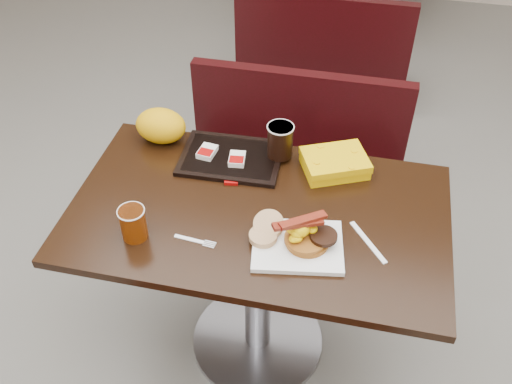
% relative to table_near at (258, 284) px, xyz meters
% --- Properties ---
extents(floor, '(6.00, 7.00, 0.01)m').
position_rel_table_near_xyz_m(floor, '(0.00, 0.00, -0.38)').
color(floor, gray).
rests_on(floor, ground).
extents(table_near, '(1.20, 0.70, 0.75)m').
position_rel_table_near_xyz_m(table_near, '(0.00, 0.00, 0.00)').
color(table_near, black).
rests_on(table_near, floor).
extents(bench_near_n, '(1.00, 0.46, 0.72)m').
position_rel_table_near_xyz_m(bench_near_n, '(0.00, 0.70, -0.02)').
color(bench_near_n, black).
rests_on(bench_near_n, floor).
extents(bench_far_s, '(1.00, 0.46, 0.72)m').
position_rel_table_near_xyz_m(bench_far_s, '(0.00, 1.90, -0.02)').
color(bench_far_s, black).
rests_on(bench_far_s, floor).
extents(platter, '(0.30, 0.25, 0.02)m').
position_rel_table_near_xyz_m(platter, '(0.15, -0.13, 0.38)').
color(platter, white).
rests_on(platter, table_near).
extents(pancake_stack, '(0.16, 0.16, 0.03)m').
position_rel_table_near_xyz_m(pancake_stack, '(0.17, -0.12, 0.40)').
color(pancake_stack, brown).
rests_on(pancake_stack, platter).
extents(sausage_patty, '(0.08, 0.08, 0.01)m').
position_rel_table_near_xyz_m(sausage_patty, '(0.22, -0.11, 0.42)').
color(sausage_patty, black).
rests_on(sausage_patty, pancake_stack).
extents(scrambled_eggs, '(0.11, 0.10, 0.05)m').
position_rel_table_near_xyz_m(scrambled_eggs, '(0.15, -0.12, 0.44)').
color(scrambled_eggs, '#FFDB05').
rests_on(scrambled_eggs, pancake_stack).
extents(bacon_strips, '(0.17, 0.14, 0.01)m').
position_rel_table_near_xyz_m(bacon_strips, '(0.14, -0.13, 0.48)').
color(bacon_strips, '#460506').
rests_on(bacon_strips, scrambled_eggs).
extents(muffin_bottom, '(0.10, 0.10, 0.02)m').
position_rel_table_near_xyz_m(muffin_bottom, '(0.04, -0.13, 0.40)').
color(muffin_bottom, tan).
rests_on(muffin_bottom, platter).
extents(muffin_top, '(0.10, 0.10, 0.05)m').
position_rel_table_near_xyz_m(muffin_top, '(0.05, -0.09, 0.41)').
color(muffin_top, tan).
rests_on(muffin_top, platter).
extents(coffee_cup_near, '(0.10, 0.10, 0.11)m').
position_rel_table_near_xyz_m(coffee_cup_near, '(-0.34, -0.19, 0.43)').
color(coffee_cup_near, '#983B05').
rests_on(coffee_cup_near, table_near).
extents(fork, '(0.13, 0.04, 0.00)m').
position_rel_table_near_xyz_m(fork, '(-0.18, -0.17, 0.38)').
color(fork, white).
rests_on(fork, table_near).
extents(knife, '(0.12, 0.16, 0.00)m').
position_rel_table_near_xyz_m(knife, '(0.35, -0.07, 0.38)').
color(knife, white).
rests_on(knife, table_near).
extents(condiment_ketchup, '(0.05, 0.04, 0.01)m').
position_rel_table_near_xyz_m(condiment_ketchup, '(-0.12, 0.11, 0.38)').
color(condiment_ketchup, '#8C0504').
rests_on(condiment_ketchup, table_near).
extents(tray, '(0.36, 0.26, 0.02)m').
position_rel_table_near_xyz_m(tray, '(-0.15, 0.23, 0.38)').
color(tray, black).
rests_on(tray, table_near).
extents(hashbrown_sleeve_left, '(0.06, 0.08, 0.02)m').
position_rel_table_near_xyz_m(hashbrown_sleeve_left, '(-0.23, 0.22, 0.40)').
color(hashbrown_sleeve_left, silver).
rests_on(hashbrown_sleeve_left, tray).
extents(hashbrown_sleeve_right, '(0.06, 0.08, 0.02)m').
position_rel_table_near_xyz_m(hashbrown_sleeve_right, '(-0.12, 0.20, 0.40)').
color(hashbrown_sleeve_right, silver).
rests_on(hashbrown_sleeve_right, tray).
extents(coffee_cup_far, '(0.11, 0.11, 0.12)m').
position_rel_table_near_xyz_m(coffee_cup_far, '(0.02, 0.27, 0.45)').
color(coffee_cup_far, black).
rests_on(coffee_cup_far, tray).
extents(clamshell, '(0.26, 0.23, 0.06)m').
position_rel_table_near_xyz_m(clamshell, '(0.21, 0.25, 0.40)').
color(clamshell, '#E7B103').
rests_on(clamshell, table_near).
extents(paper_bag, '(0.21, 0.18, 0.13)m').
position_rel_table_near_xyz_m(paper_bag, '(-0.42, 0.28, 0.44)').
color(paper_bag, orange).
rests_on(paper_bag, table_near).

